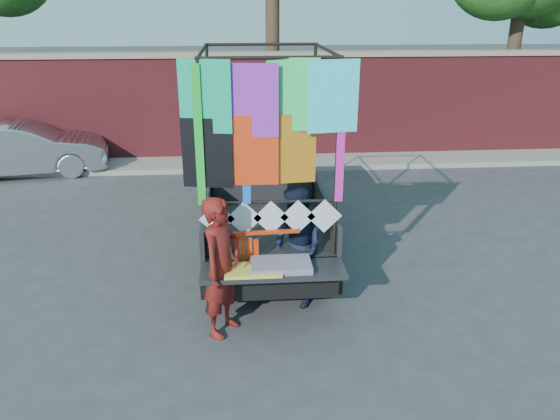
{
  "coord_description": "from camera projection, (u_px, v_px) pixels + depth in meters",
  "views": [
    {
      "loc": [
        0.04,
        -6.5,
        3.73
      ],
      "look_at": [
        0.54,
        -0.1,
        1.27
      ],
      "focal_mm": 35.0,
      "sensor_mm": 36.0,
      "label": 1
    }
  ],
  "objects": [
    {
      "name": "ground",
      "position": [
        240.0,
        296.0,
        7.38
      ],
      "size": [
        90.0,
        90.0,
        0.0
      ],
      "primitive_type": "plane",
      "color": "#38383A",
      "rests_on": "ground"
    },
    {
      "name": "brick_wall",
      "position": [
        236.0,
        106.0,
        13.43
      ],
      "size": [
        30.0,
        0.45,
        2.61
      ],
      "color": "maroon",
      "rests_on": "ground"
    },
    {
      "name": "curb",
      "position": [
        237.0,
        163.0,
        13.23
      ],
      "size": [
        30.0,
        1.2,
        0.12
      ],
      "primitive_type": "cube",
      "color": "gray",
      "rests_on": "ground"
    },
    {
      "name": "pickup_truck",
      "position": [
        262.0,
        190.0,
        9.04
      ],
      "size": [
        2.01,
        5.06,
        3.18
      ],
      "color": "black",
      "rests_on": "ground"
    },
    {
      "name": "sedan",
      "position": [
        22.0,
        149.0,
        12.35
      ],
      "size": [
        3.88,
        1.93,
        1.22
      ],
      "primitive_type": "imported",
      "rotation": [
        0.0,
        0.0,
        1.75
      ],
      "color": "#B7B9BF",
      "rests_on": "ground"
    },
    {
      "name": "woman",
      "position": [
        222.0,
        267.0,
        6.31
      ],
      "size": [
        0.66,
        0.74,
        1.71
      ],
      "primitive_type": "imported",
      "rotation": [
        0.0,
        0.0,
        1.07
      ],
      "color": "maroon",
      "rests_on": "ground"
    },
    {
      "name": "man",
      "position": [
        297.0,
        247.0,
        6.97
      ],
      "size": [
        0.88,
        0.96,
        1.59
      ],
      "primitive_type": "imported",
      "rotation": [
        0.0,
        0.0,
        -1.11
      ],
      "color": "#131B31",
      "rests_on": "ground"
    },
    {
      "name": "streamer_bundle",
      "position": [
        253.0,
        248.0,
        6.57
      ],
      "size": [
        0.94,
        0.09,
        0.65
      ],
      "color": "red",
      "rests_on": "ground"
    }
  ]
}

